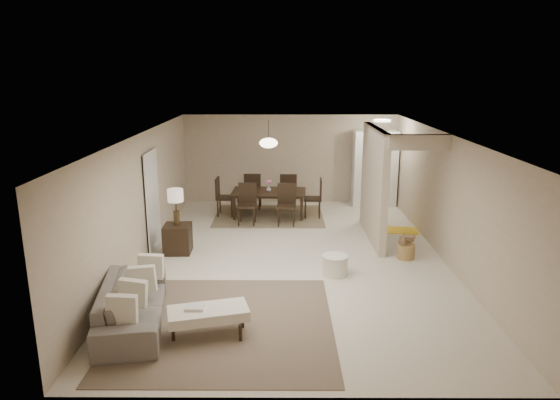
{
  "coord_description": "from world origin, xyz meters",
  "views": [
    {
      "loc": [
        -0.24,
        -9.52,
        3.67
      ],
      "look_at": [
        -0.27,
        0.61,
        1.05
      ],
      "focal_mm": 32.0,
      "sensor_mm": 36.0,
      "label": 1
    }
  ],
  "objects_px": {
    "wicker_basket": "(406,251)",
    "dining_table": "(269,204)",
    "pantry_cabinet": "(375,168)",
    "side_table": "(178,239)",
    "ottoman_bench": "(208,314)",
    "round_pouf": "(335,265)",
    "sofa": "(132,304)"
  },
  "relations": [
    {
      "from": "round_pouf",
      "to": "pantry_cabinet",
      "type": "bearing_deg",
      "value": 72.39
    },
    {
      "from": "round_pouf",
      "to": "sofa",
      "type": "bearing_deg",
      "value": -149.54
    },
    {
      "from": "ottoman_bench",
      "to": "round_pouf",
      "type": "xyz_separation_m",
      "value": [
        2.03,
        2.18,
        -0.14
      ]
    },
    {
      "from": "round_pouf",
      "to": "dining_table",
      "type": "xyz_separation_m",
      "value": [
        -1.32,
        3.86,
        0.15
      ]
    },
    {
      "from": "pantry_cabinet",
      "to": "dining_table",
      "type": "xyz_separation_m",
      "value": [
        -2.92,
        -1.18,
        -0.72
      ]
    },
    {
      "from": "pantry_cabinet",
      "to": "ottoman_bench",
      "type": "distance_m",
      "value": 8.11
    },
    {
      "from": "ottoman_bench",
      "to": "dining_table",
      "type": "relative_size",
      "value": 0.65
    },
    {
      "from": "sofa",
      "to": "wicker_basket",
      "type": "height_order",
      "value": "sofa"
    },
    {
      "from": "ottoman_bench",
      "to": "side_table",
      "type": "xyz_separation_m",
      "value": [
        -1.12,
        3.36,
        -0.02
      ]
    },
    {
      "from": "wicker_basket",
      "to": "ottoman_bench",
      "type": "bearing_deg",
      "value": -139.58
    },
    {
      "from": "wicker_basket",
      "to": "dining_table",
      "type": "distance_m",
      "value": 4.15
    },
    {
      "from": "pantry_cabinet",
      "to": "round_pouf",
      "type": "bearing_deg",
      "value": -107.61
    },
    {
      "from": "pantry_cabinet",
      "to": "dining_table",
      "type": "distance_m",
      "value": 3.23
    },
    {
      "from": "wicker_basket",
      "to": "round_pouf",
      "type": "bearing_deg",
      "value": -150.95
    },
    {
      "from": "sofa",
      "to": "dining_table",
      "type": "relative_size",
      "value": 1.17
    },
    {
      "from": "dining_table",
      "to": "round_pouf",
      "type": "bearing_deg",
      "value": -68.27
    },
    {
      "from": "sofa",
      "to": "side_table",
      "type": "xyz_separation_m",
      "value": [
        0.05,
        3.06,
        -0.02
      ]
    },
    {
      "from": "sofa",
      "to": "dining_table",
      "type": "bearing_deg",
      "value": -28.05
    },
    {
      "from": "wicker_basket",
      "to": "side_table",
      "type": "bearing_deg",
      "value": 175.95
    },
    {
      "from": "wicker_basket",
      "to": "dining_table",
      "type": "relative_size",
      "value": 0.18
    },
    {
      "from": "pantry_cabinet",
      "to": "sofa",
      "type": "bearing_deg",
      "value": -124.75
    },
    {
      "from": "side_table",
      "to": "wicker_basket",
      "type": "xyz_separation_m",
      "value": [
        4.67,
        -0.33,
        -0.15
      ]
    },
    {
      "from": "sofa",
      "to": "ottoman_bench",
      "type": "xyz_separation_m",
      "value": [
        1.17,
        -0.3,
        0.0
      ]
    },
    {
      "from": "pantry_cabinet",
      "to": "round_pouf",
      "type": "relative_size",
      "value": 4.38
    },
    {
      "from": "side_table",
      "to": "pantry_cabinet",
      "type": "bearing_deg",
      "value": 39.12
    },
    {
      "from": "pantry_cabinet",
      "to": "ottoman_bench",
      "type": "height_order",
      "value": "pantry_cabinet"
    },
    {
      "from": "pantry_cabinet",
      "to": "side_table",
      "type": "height_order",
      "value": "pantry_cabinet"
    },
    {
      "from": "sofa",
      "to": "side_table",
      "type": "distance_m",
      "value": 3.06
    },
    {
      "from": "ottoman_bench",
      "to": "pantry_cabinet",
      "type": "bearing_deg",
      "value": 48.57
    },
    {
      "from": "sofa",
      "to": "pantry_cabinet",
      "type": "bearing_deg",
      "value": -44.69
    },
    {
      "from": "wicker_basket",
      "to": "dining_table",
      "type": "bearing_deg",
      "value": 133.29
    },
    {
      "from": "pantry_cabinet",
      "to": "side_table",
      "type": "xyz_separation_m",
      "value": [
        -4.75,
        -3.86,
        -0.75
      ]
    }
  ]
}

